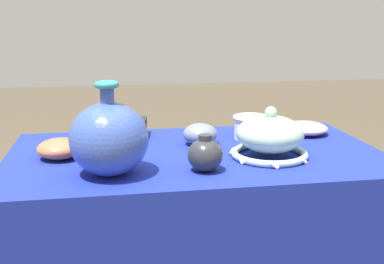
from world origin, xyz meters
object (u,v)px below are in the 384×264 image
vase_tall_bulbous (109,138)px  bowl_shallow_slate (200,134)px  bowl_shallow_terracotta (60,148)px  bowl_shallow_rose (305,128)px  mosaic_tile_box (129,128)px  cup_wide_ivory (251,126)px  jar_round_charcoal (205,155)px  vase_dome_bell (270,138)px

vase_tall_bulbous → bowl_shallow_slate: vase_tall_bulbous is taller
bowl_shallow_terracotta → bowl_shallow_rose: (0.87, 0.16, -0.01)m
mosaic_tile_box → cup_wide_ivory: 0.44m
bowl_shallow_slate → jar_round_charcoal: 0.29m
mosaic_tile_box → bowl_shallow_rose: mosaic_tile_box is taller
bowl_shallow_terracotta → bowl_shallow_rose: bowl_shallow_terracotta is taller
bowl_shallow_rose → vase_dome_bell: bearing=-130.7°
cup_wide_ivory → bowl_shallow_terracotta: (-0.65, -0.14, -0.01)m
bowl_shallow_slate → bowl_shallow_terracotta: bowl_shallow_slate is taller
vase_tall_bulbous → bowl_shallow_rose: vase_tall_bulbous is taller
vase_tall_bulbous → cup_wide_ivory: size_ratio=2.04×
cup_wide_ivory → bowl_shallow_slate: bearing=-165.1°
bowl_shallow_terracotta → jar_round_charcoal: jar_round_charcoal is taller
vase_dome_bell → mosaic_tile_box: size_ratio=1.67×
mosaic_tile_box → bowl_shallow_terracotta: size_ratio=1.08×
vase_tall_bulbous → bowl_shallow_rose: (0.72, 0.35, -0.08)m
vase_dome_bell → mosaic_tile_box: bearing=141.3°
vase_dome_bell → mosaic_tile_box: (-0.42, 0.34, -0.03)m
cup_wide_ivory → bowl_shallow_slate: size_ratio=1.09×
vase_tall_bulbous → jar_round_charcoal: (0.27, -0.01, -0.06)m
vase_dome_bell → bowl_shallow_slate: (-0.19, 0.19, -0.03)m
bowl_shallow_slate → jar_round_charcoal: (-0.04, -0.29, 0.01)m
vase_tall_bulbous → vase_dome_bell: 0.50m
bowl_shallow_terracotta → vase_tall_bulbous: bearing=-51.1°
mosaic_tile_box → bowl_shallow_slate: size_ratio=1.28×
bowl_shallow_rose → vase_tall_bulbous: bearing=-153.9°
vase_dome_bell → jar_round_charcoal: (-0.23, -0.10, -0.01)m
vase_tall_bulbous → jar_round_charcoal: vase_tall_bulbous is taller
vase_dome_bell → jar_round_charcoal: 0.25m
mosaic_tile_box → vase_tall_bulbous: bearing=-91.5°
mosaic_tile_box → cup_wide_ivory: bearing=-4.9°
mosaic_tile_box → bowl_shallow_terracotta: (-0.22, -0.23, -0.00)m
bowl_shallow_slate → bowl_shallow_terracotta: 0.47m
bowl_shallow_slate → bowl_shallow_rose: bowl_shallow_slate is taller
bowl_shallow_terracotta → mosaic_tile_box: bearing=46.3°
mosaic_tile_box → bowl_shallow_terracotta: 0.32m
bowl_shallow_slate → bowl_shallow_terracotta: bearing=-169.6°
vase_dome_bell → jar_round_charcoal: size_ratio=2.38×
cup_wide_ivory → bowl_shallow_rose: (0.22, 0.03, -0.02)m
vase_dome_bell → jar_round_charcoal: bearing=-155.9°
vase_dome_bell → jar_round_charcoal: vase_dome_bell is taller
bowl_shallow_rose → mosaic_tile_box: bearing=173.8°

